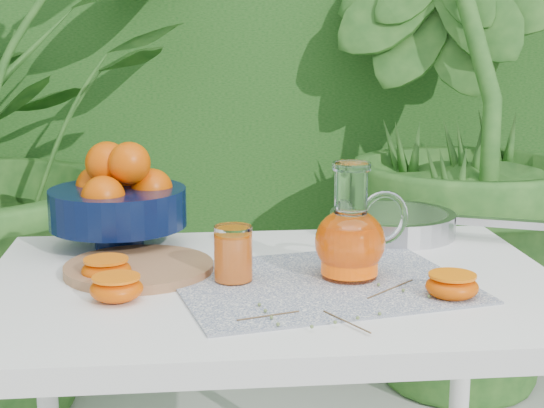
{
  "coord_description": "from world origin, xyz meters",
  "views": [
    {
      "loc": [
        -0.13,
        -1.45,
        1.18
      ],
      "look_at": [
        0.02,
        -0.05,
        0.88
      ],
      "focal_mm": 55.0,
      "sensor_mm": 36.0,
      "label": 1
    }
  ],
  "objects": [
    {
      "name": "thyme_sprigs",
      "position": [
        0.1,
        -0.24,
        0.76
      ],
      "size": [
        0.32,
        0.25,
        0.01
      ],
      "color": "brown",
      "rests_on": "white_table"
    },
    {
      "name": "orange_halves",
      "position": [
        -0.07,
        -0.14,
        0.77
      ],
      "size": [
        0.65,
        0.24,
        0.04
      ],
      "color": "#D15D02",
      "rests_on": "white_table"
    },
    {
      "name": "juice_pitcher",
      "position": [
        0.15,
        -0.08,
        0.82
      ],
      "size": [
        0.18,
        0.15,
        0.2
      ],
      "color": "white",
      "rests_on": "white_table"
    },
    {
      "name": "saute_pan",
      "position": [
        0.3,
        0.22,
        0.78
      ],
      "size": [
        0.48,
        0.35,
        0.05
      ],
      "color": "#B7B7BC",
      "rests_on": "white_table"
    },
    {
      "name": "juice_tumbler",
      "position": [
        -0.05,
        -0.08,
        0.8
      ],
      "size": [
        0.08,
        0.08,
        0.1
      ],
      "color": "white",
      "rests_on": "white_table"
    },
    {
      "name": "potted_plant_right",
      "position": [
        0.73,
        1.2,
        0.86
      ],
      "size": [
        2.33,
        2.33,
        1.72
      ],
      "primitive_type": "imported",
      "rotation": [
        0.0,
        0.0,
        2.06
      ],
      "color": "#21521C",
      "rests_on": "ground"
    },
    {
      "name": "fruit_bowl",
      "position": [
        -0.26,
        0.18,
        0.85
      ],
      "size": [
        0.34,
        0.34,
        0.21
      ],
      "color": "black",
      "rests_on": "white_table"
    },
    {
      "name": "placemat",
      "position": [
        0.09,
        -0.11,
        0.75
      ],
      "size": [
        0.55,
        0.47,
        0.0
      ],
      "primitive_type": "cube",
      "rotation": [
        0.0,
        0.0,
        0.21
      ],
      "color": "#0D1C49",
      "rests_on": "white_table"
    },
    {
      "name": "hedge_backdrop",
      "position": [
        0.06,
        2.06,
        1.19
      ],
      "size": [
        8.0,
        1.65,
        2.5
      ],
      "color": "#144716",
      "rests_on": "ground"
    },
    {
      "name": "cutting_board",
      "position": [
        -0.22,
        -0.01,
        0.76
      ],
      "size": [
        0.31,
        0.31,
        0.02
      ],
      "primitive_type": "cylinder",
      "rotation": [
        0.0,
        0.0,
        -0.16
      ],
      "color": "#926542",
      "rests_on": "white_table"
    },
    {
      "name": "white_table",
      "position": [
        0.02,
        -0.07,
        0.67
      ],
      "size": [
        1.0,
        0.7,
        0.75
      ],
      "color": "white",
      "rests_on": "ground"
    }
  ]
}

